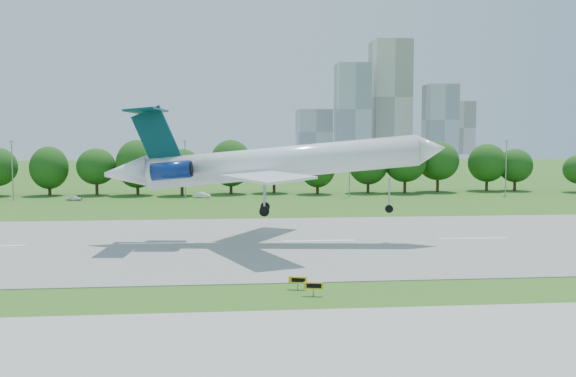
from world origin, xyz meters
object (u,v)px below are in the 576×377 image
(taxi_sign_left, at_px, (313,286))
(service_vehicle_b, at_px, (74,198))
(airliner, at_px, (266,163))
(service_vehicle_a, at_px, (202,195))

(taxi_sign_left, xyz_separation_m, service_vehicle_b, (-37.97, 82.09, -0.31))
(airliner, bearing_deg, service_vehicle_a, 104.43)
(service_vehicle_a, bearing_deg, airliner, -151.29)
(taxi_sign_left, height_order, service_vehicle_a, service_vehicle_a)
(airliner, relative_size, service_vehicle_a, 11.65)
(airliner, height_order, taxi_sign_left, airliner)
(airliner, xyz_separation_m, taxi_sign_left, (2.23, -27.31, -9.07))
(service_vehicle_a, xyz_separation_m, service_vehicle_b, (-25.69, -3.86, -0.06))
(taxi_sign_left, xyz_separation_m, service_vehicle_a, (-12.28, 85.95, -0.25))
(service_vehicle_a, relative_size, service_vehicle_b, 1.14)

